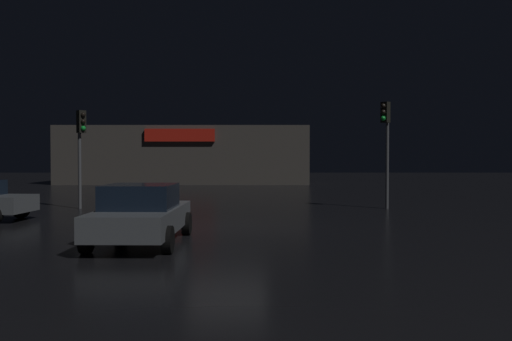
{
  "coord_description": "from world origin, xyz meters",
  "views": [
    {
      "loc": [
        0.92,
        -17.06,
        2.18
      ],
      "look_at": [
        0.93,
        2.05,
        1.72
      ],
      "focal_mm": 38.38,
      "sensor_mm": 36.0,
      "label": 1
    }
  ],
  "objects_px": {
    "store_building": "(185,155)",
    "car_near": "(141,214)",
    "traffic_signal_opposite": "(385,132)",
    "traffic_signal_main": "(80,138)"
  },
  "relations": [
    {
      "from": "store_building",
      "to": "traffic_signal_opposite",
      "type": "bearing_deg",
      "value": -63.28
    },
    {
      "from": "traffic_signal_main",
      "to": "traffic_signal_opposite",
      "type": "bearing_deg",
      "value": -0.1
    },
    {
      "from": "traffic_signal_main",
      "to": "traffic_signal_opposite",
      "type": "xyz_separation_m",
      "value": [
        12.86,
        -0.02,
        0.27
      ]
    },
    {
      "from": "car_near",
      "to": "traffic_signal_opposite",
      "type": "bearing_deg",
      "value": 47.95
    },
    {
      "from": "store_building",
      "to": "car_near",
      "type": "distance_m",
      "value": 32.09
    },
    {
      "from": "traffic_signal_main",
      "to": "car_near",
      "type": "relative_size",
      "value": 0.91
    },
    {
      "from": "store_building",
      "to": "traffic_signal_main",
      "type": "distance_m",
      "value": 22.67
    },
    {
      "from": "store_building",
      "to": "car_near",
      "type": "xyz_separation_m",
      "value": [
        3.03,
        -31.91,
        -1.59
      ]
    },
    {
      "from": "traffic_signal_opposite",
      "to": "car_near",
      "type": "xyz_separation_m",
      "value": [
        -8.37,
        -9.27,
        -2.5
      ]
    },
    {
      "from": "traffic_signal_main",
      "to": "traffic_signal_opposite",
      "type": "distance_m",
      "value": 12.86
    }
  ]
}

